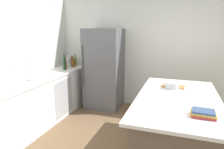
# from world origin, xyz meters

# --- Properties ---
(wall_rear) EXTENTS (6.00, 0.10, 2.60)m
(wall_rear) POSITION_xyz_m (0.00, 2.25, 1.30)
(wall_rear) COLOR silver
(wall_rear) RESTS_ON ground_plane
(counter_run_left) EXTENTS (0.67, 3.06, 0.92)m
(counter_run_left) POSITION_xyz_m (-2.08, 0.59, 0.46)
(counter_run_left) COLOR white
(counter_run_left) RESTS_ON ground_plane
(kitchen_island) EXTENTS (1.07, 1.99, 0.91)m
(kitchen_island) POSITION_xyz_m (0.44, 0.35, 0.46)
(kitchen_island) COLOR brown
(kitchen_island) RESTS_ON ground_plane
(refrigerator) EXTENTS (0.80, 0.74, 1.82)m
(refrigerator) POSITION_xyz_m (-1.21, 1.84, 0.91)
(refrigerator) COLOR #56565B
(refrigerator) RESTS_ON ground_plane
(sink_faucet) EXTENTS (0.15, 0.05, 0.30)m
(sink_faucet) POSITION_xyz_m (-2.12, 0.07, 1.07)
(sink_faucet) COLOR silver
(sink_faucet) RESTS_ON counter_run_left
(paper_towel_roll) EXTENTS (0.14, 0.14, 0.31)m
(paper_towel_roll) POSITION_xyz_m (-2.05, 0.42, 1.05)
(paper_towel_roll) COLOR gray
(paper_towel_roll) RESTS_ON counter_run_left
(olive_oil_bottle) EXTENTS (0.06, 0.06, 0.29)m
(olive_oil_bottle) POSITION_xyz_m (-2.03, 1.99, 1.03)
(olive_oil_bottle) COLOR olive
(olive_oil_bottle) RESTS_ON counter_run_left
(syrup_bottle) EXTENTS (0.06, 0.06, 0.26)m
(syrup_bottle) POSITION_xyz_m (-2.08, 1.91, 1.02)
(syrup_bottle) COLOR #5B3319
(syrup_bottle) RESTS_ON counter_run_left
(whiskey_bottle) EXTENTS (0.09, 0.09, 0.26)m
(whiskey_bottle) POSITION_xyz_m (-2.00, 1.81, 1.02)
(whiskey_bottle) COLOR brown
(whiskey_bottle) RESTS_ON counter_run_left
(soda_bottle) EXTENTS (0.07, 0.07, 0.34)m
(soda_bottle) POSITION_xyz_m (-2.08, 1.72, 1.04)
(soda_bottle) COLOR silver
(soda_bottle) RESTS_ON counter_run_left
(hot_sauce_bottle) EXTENTS (0.05, 0.05, 0.24)m
(hot_sauce_bottle) POSITION_xyz_m (-2.08, 1.63, 1.01)
(hot_sauce_bottle) COLOR red
(hot_sauce_bottle) RESTS_ON counter_run_left
(vinegar_bottle) EXTENTS (0.05, 0.05, 0.28)m
(vinegar_bottle) POSITION_xyz_m (-2.02, 1.53, 1.03)
(vinegar_bottle) COLOR #994C23
(vinegar_bottle) RESTS_ON counter_run_left
(wine_bottle) EXTENTS (0.07, 0.07, 0.36)m
(wine_bottle) POSITION_xyz_m (-1.99, 1.43, 1.06)
(wine_bottle) COLOR #19381E
(wine_bottle) RESTS_ON counter_run_left
(cookbook_stack) EXTENTS (0.26, 0.19, 0.07)m
(cookbook_stack) POSITION_xyz_m (0.70, -0.21, 0.94)
(cookbook_stack) COLOR #A83338
(cookbook_stack) RESTS_ON kitchen_island
(mixing_bowl) EXTENTS (0.21, 0.21, 0.10)m
(mixing_bowl) POSITION_xyz_m (0.34, 0.74, 0.95)
(mixing_bowl) COLOR #B2B5BA
(mixing_bowl) RESTS_ON kitchen_island
(cutting_board) EXTENTS (0.37, 0.24, 0.02)m
(cutting_board) POSITION_xyz_m (0.36, 0.85, 0.91)
(cutting_board) COLOR #9E7042
(cutting_board) RESTS_ON kitchen_island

